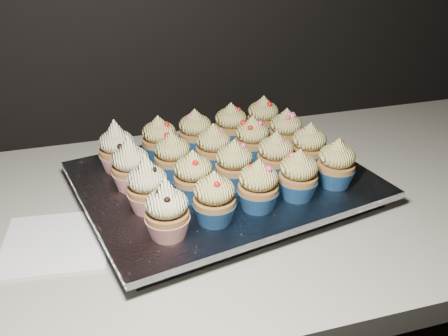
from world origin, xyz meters
name	(u,v)px	position (x,y,z in m)	size (l,w,h in m)	color
worktop	(142,221)	(0.00, 1.70, 0.88)	(2.44, 0.64, 0.04)	beige
napkin	(55,243)	(-0.14, 1.65, 0.90)	(0.15, 0.15, 0.00)	white
baking_tray	(224,188)	(0.15, 1.72, 0.91)	(0.44, 0.33, 0.02)	black
foil_lining	(224,179)	(0.15, 1.72, 0.93)	(0.47, 0.37, 0.01)	silver
cupcake_0	(167,211)	(0.02, 1.58, 0.97)	(0.06, 0.06, 0.10)	red
cupcake_1	(214,199)	(0.10, 1.59, 0.97)	(0.06, 0.06, 0.08)	navy
cupcake_2	(258,186)	(0.17, 1.61, 0.97)	(0.06, 0.06, 0.08)	navy
cupcake_3	(298,176)	(0.24, 1.62, 0.97)	(0.06, 0.06, 0.08)	navy
cupcake_4	(336,164)	(0.32, 1.64, 0.97)	(0.06, 0.06, 0.08)	navy
cupcake_5	(147,186)	(0.01, 1.65, 0.97)	(0.06, 0.06, 0.10)	red
cupcake_6	(193,177)	(0.08, 1.66, 0.97)	(0.06, 0.06, 0.08)	navy
cupcake_7	(234,165)	(0.15, 1.68, 0.97)	(0.06, 0.06, 0.08)	navy
cupcake_8	(275,156)	(0.23, 1.69, 0.97)	(0.06, 0.06, 0.08)	navy
cupcake_9	(309,147)	(0.30, 1.71, 0.97)	(0.06, 0.06, 0.08)	navy
cupcake_10	(131,166)	(-0.01, 1.72, 0.97)	(0.06, 0.06, 0.10)	red
cupcake_11	(173,157)	(0.06, 1.74, 0.97)	(0.06, 0.06, 0.08)	navy
cupcake_12	(213,148)	(0.14, 1.75, 0.97)	(0.06, 0.06, 0.08)	navy
cupcake_13	(252,140)	(0.21, 1.77, 0.97)	(0.06, 0.06, 0.08)	navy
cupcake_14	(286,132)	(0.29, 1.78, 0.97)	(0.06, 0.06, 0.08)	navy
cupcake_15	(117,148)	(-0.02, 1.80, 0.97)	(0.06, 0.06, 0.10)	red
cupcake_16	(159,140)	(0.05, 1.81, 0.97)	(0.06, 0.06, 0.08)	navy
cupcake_17	(195,132)	(0.12, 1.83, 0.97)	(0.06, 0.06, 0.08)	navy
cupcake_18	(231,125)	(0.20, 1.84, 0.97)	(0.06, 0.06, 0.08)	navy
cupcake_19	(263,118)	(0.27, 1.86, 0.97)	(0.06, 0.06, 0.08)	navy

